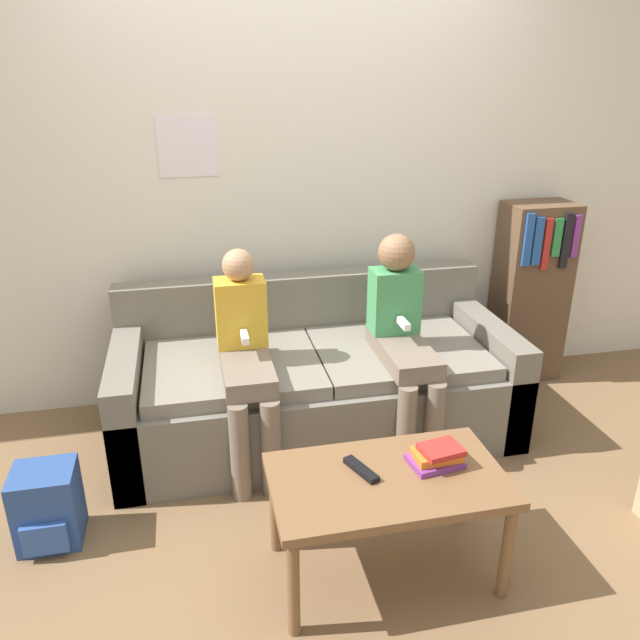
{
  "coord_description": "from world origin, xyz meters",
  "views": [
    {
      "loc": [
        -0.6,
        -2.31,
        1.84
      ],
      "look_at": [
        0.0,
        0.43,
        0.69
      ],
      "focal_mm": 35.0,
      "sensor_mm": 36.0,
      "label": 1
    }
  ],
  "objects_px": {
    "tv_remote": "(361,469)",
    "backpack": "(48,506)",
    "person_right": "(402,333)",
    "bookshelf": "(530,292)",
    "person_left": "(245,354)",
    "coffee_table": "(387,489)",
    "couch": "(315,383)"
  },
  "relations": [
    {
      "from": "couch",
      "to": "person_left",
      "type": "relative_size",
      "value": 1.94
    },
    {
      "from": "backpack",
      "to": "person_right",
      "type": "bearing_deg",
      "value": 14.04
    },
    {
      "from": "person_right",
      "to": "tv_remote",
      "type": "height_order",
      "value": "person_right"
    },
    {
      "from": "couch",
      "to": "person_right",
      "type": "distance_m",
      "value": 0.56
    },
    {
      "from": "coffee_table",
      "to": "person_right",
      "type": "relative_size",
      "value": 0.8
    },
    {
      "from": "person_right",
      "to": "bookshelf",
      "type": "height_order",
      "value": "bookshelf"
    },
    {
      "from": "person_right",
      "to": "bookshelf",
      "type": "bearing_deg",
      "value": 28.57
    },
    {
      "from": "backpack",
      "to": "tv_remote",
      "type": "bearing_deg",
      "value": -19.03
    },
    {
      "from": "person_left",
      "to": "person_right",
      "type": "bearing_deg",
      "value": 0.75
    },
    {
      "from": "bookshelf",
      "to": "person_right",
      "type": "bearing_deg",
      "value": -151.43
    },
    {
      "from": "bookshelf",
      "to": "backpack",
      "type": "height_order",
      "value": "bookshelf"
    },
    {
      "from": "person_right",
      "to": "bookshelf",
      "type": "distance_m",
      "value": 1.17
    },
    {
      "from": "person_left",
      "to": "tv_remote",
      "type": "height_order",
      "value": "person_left"
    },
    {
      "from": "person_right",
      "to": "backpack",
      "type": "xyz_separation_m",
      "value": [
        -1.65,
        -0.41,
        -0.45
      ]
    },
    {
      "from": "person_left",
      "to": "person_right",
      "type": "xyz_separation_m",
      "value": [
        0.78,
        0.01,
        0.03
      ]
    },
    {
      "from": "tv_remote",
      "to": "bookshelf",
      "type": "height_order",
      "value": "bookshelf"
    },
    {
      "from": "couch",
      "to": "coffee_table",
      "type": "relative_size",
      "value": 2.35
    },
    {
      "from": "person_right",
      "to": "tv_remote",
      "type": "xyz_separation_m",
      "value": [
        -0.44,
        -0.83,
        -0.16
      ]
    },
    {
      "from": "person_left",
      "to": "bookshelf",
      "type": "bearing_deg",
      "value": 17.48
    },
    {
      "from": "tv_remote",
      "to": "backpack",
      "type": "distance_m",
      "value": 1.31
    },
    {
      "from": "tv_remote",
      "to": "bookshelf",
      "type": "distance_m",
      "value": 2.02
    },
    {
      "from": "coffee_table",
      "to": "person_left",
      "type": "distance_m",
      "value": 0.98
    },
    {
      "from": "coffee_table",
      "to": "person_right",
      "type": "bearing_deg",
      "value": 68.09
    },
    {
      "from": "coffee_table",
      "to": "couch",
      "type": "bearing_deg",
      "value": 92.58
    },
    {
      "from": "tv_remote",
      "to": "bookshelf",
      "type": "xyz_separation_m",
      "value": [
        1.46,
        1.38,
        0.1
      ]
    },
    {
      "from": "couch",
      "to": "bookshelf",
      "type": "distance_m",
      "value": 1.49
    },
    {
      "from": "person_right",
      "to": "person_left",
      "type": "bearing_deg",
      "value": -179.25
    },
    {
      "from": "bookshelf",
      "to": "person_left",
      "type": "bearing_deg",
      "value": -162.52
    },
    {
      "from": "tv_remote",
      "to": "person_left",
      "type": "bearing_deg",
      "value": 89.89
    },
    {
      "from": "bookshelf",
      "to": "backpack",
      "type": "relative_size",
      "value": 3.3
    },
    {
      "from": "coffee_table",
      "to": "tv_remote",
      "type": "relative_size",
      "value": 5.02
    },
    {
      "from": "person_left",
      "to": "person_right",
      "type": "height_order",
      "value": "person_right"
    }
  ]
}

